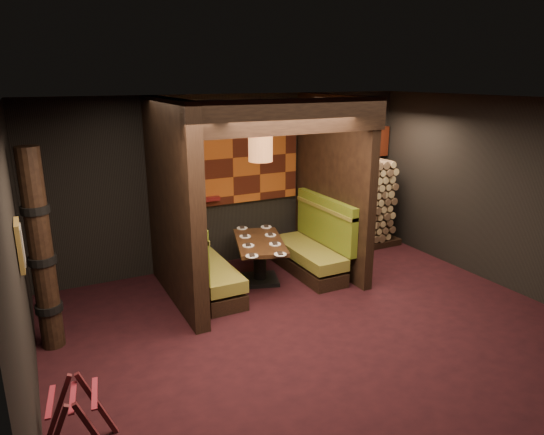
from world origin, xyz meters
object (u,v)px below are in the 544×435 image
at_px(dining_table, 260,255).
at_px(firewood_stack, 356,205).
at_px(booth_bench_left, 203,269).
at_px(pendant_lamp, 260,146).
at_px(luggage_rack, 76,421).
at_px(booth_bench_right, 313,249).
at_px(totem_column, 41,253).

xyz_separation_m(dining_table, firewood_stack, (2.30, 0.66, 0.37)).
distance_m(booth_bench_left, firewood_stack, 3.35).
bearing_deg(pendant_lamp, luggage_rack, -138.92).
relative_size(booth_bench_right, dining_table, 1.11).
distance_m(dining_table, pendant_lamp, 1.70).
bearing_deg(firewood_stack, totem_column, -166.81).
bearing_deg(dining_table, totem_column, -169.05).
bearing_deg(firewood_stack, pendant_lamp, -162.78).
relative_size(pendant_lamp, firewood_stack, 0.54).
bearing_deg(luggage_rack, dining_table, 41.62).
bearing_deg(totem_column, booth_bench_left, 14.75).
height_order(dining_table, firewood_stack, firewood_stack).
relative_size(dining_table, firewood_stack, 0.83).
relative_size(booth_bench_right, pendant_lamp, 1.72).
distance_m(booth_bench_right, firewood_stack, 1.58).
xyz_separation_m(booth_bench_left, dining_table, (0.94, 0.04, 0.05)).
bearing_deg(booth_bench_left, dining_table, 2.22).
height_order(booth_bench_left, pendant_lamp, pendant_lamp).
relative_size(dining_table, pendant_lamp, 1.55).
xyz_separation_m(booth_bench_left, pendant_lamp, (0.94, -0.01, 1.75)).
relative_size(dining_table, luggage_rack, 2.00).
distance_m(booth_bench_right, dining_table, 0.95).
height_order(booth_bench_right, dining_table, booth_bench_right).
bearing_deg(firewood_stack, booth_bench_right, -152.65).
distance_m(booth_bench_left, totem_column, 2.30).
distance_m(pendant_lamp, totem_column, 3.23).
height_order(booth_bench_right, totem_column, totem_column).
bearing_deg(dining_table, firewood_stack, 16.08).
bearing_deg(booth_bench_right, booth_bench_left, 180.00).
distance_m(booth_bench_right, pendant_lamp, 1.99).
bearing_deg(firewood_stack, dining_table, -163.92).
xyz_separation_m(pendant_lamp, luggage_rack, (-2.95, -2.57, -1.79)).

